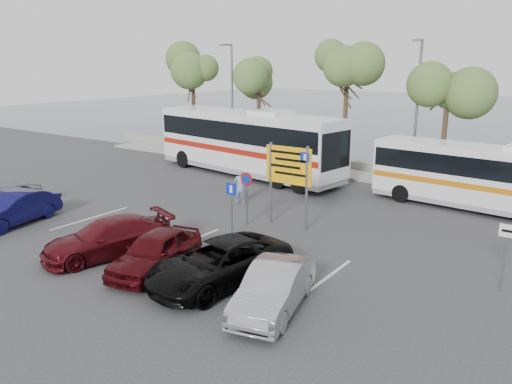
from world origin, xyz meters
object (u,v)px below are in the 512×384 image
Objects in this scene: coach_bus_left at (247,144)px; street_lamp_left at (231,97)px; car_blue at (13,209)px; coach_bus_right at (486,180)px; suv_black at (219,263)px; car_silver_a at (7,197)px; car_maroon at (108,238)px; street_lamp_right at (417,106)px; car_red at (156,252)px; car_silver_b at (274,288)px; direction_sign at (288,172)px; pedestrian_near at (240,186)px.

street_lamp_left is at bearing 139.22° from coach_bus_left.
coach_bus_left is 14.28m from car_blue.
coach_bus_right is 2.13× the size of suv_black.
car_maroon reaches higher than car_silver_a.
street_lamp_right reaches higher than suv_black.
car_maroon is (-10.12, -14.00, -0.85)m from coach_bus_right.
coach_bus_left is 3.78× the size of car_silver_a.
car_red is at bearing 18.90° from car_maroon.
car_silver_a is 16.15m from car_silver_b.
suv_black is (8.74, -13.52, -1.25)m from coach_bus_left.
coach_bus_right is 2.49× the size of car_blue.
coach_bus_right is 14.54m from suv_black.
direction_sign reaches higher than car_red.
direction_sign reaches higher than pedestrian_near.
pedestrian_near reaches higher than car_silver_b.
street_lamp_right is 1.58× the size of suv_black.
pedestrian_near is at bearing 42.71° from car_blue.
coach_bus_right reaches higher than car_silver_b.
street_lamp_left is at bearing -82.44° from pedestrian_near.
car_silver_b is at bearing -101.55° from coach_bus_right.
car_silver_b is (4.80, 0.00, -0.02)m from car_red.
street_lamp_left is at bearing 108.55° from car_red.
pedestrian_near is (-10.42, -5.50, -0.67)m from coach_bus_right.
street_lamp_right is 1.69× the size of car_maroon.
car_silver_a is 2.10× the size of pedestrian_near.
coach_bus_left is at bearing 135.78° from direction_sign.
car_silver_b is (14.64, -17.02, -3.93)m from street_lamp_left.
direction_sign is at bearing 80.47° from car_maroon.
street_lamp_right reaches higher than coach_bus_right.
car_silver_a is 0.77× the size of car_maroon.
coach_bus_right is (17.50, -3.02, -3.07)m from street_lamp_left.
car_blue is 2.49× the size of pedestrian_near.
street_lamp_right is 0.58× the size of coach_bus_left.
car_blue is 0.91× the size of car_maroon.
car_maroon is at bearing -125.87° from coach_bus_right.
direction_sign is 0.83× the size of car_blue.
coach_bus_left is at bearing -89.11° from pedestrian_near.
car_maroon is at bearing -118.43° from direction_sign.
direction_sign is 7.81m from car_maroon.
car_blue is 8.84m from car_red.
street_lamp_left reaches higher than direction_sign.
car_silver_a is 11.32m from pedestrian_near.
pedestrian_near is (-7.56, 8.50, 0.20)m from car_silver_b.
pedestrian_near is at bearing -50.27° from street_lamp_left.
car_silver_b is 11.38m from pedestrian_near.
coach_bus_left reaches higher than car_red.
coach_bus_right is at bearing 21.42° from car_silver_a.
pedestrian_near is (3.58, -5.50, -1.08)m from coach_bus_left.
car_red reaches higher than car_maroon.
suv_black is at bearing 24.49° from car_maroon.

